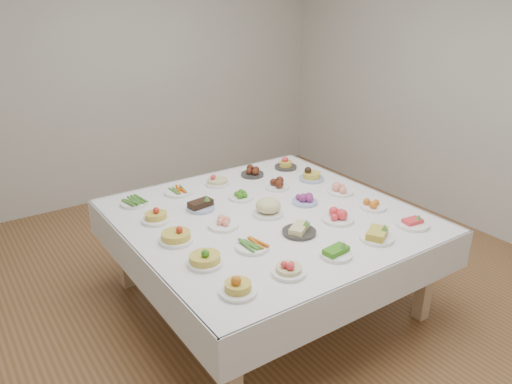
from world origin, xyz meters
TOP-DOWN VIEW (x-y plane):
  - room_envelope at (0.00, 0.00)m, footprint 5.02×5.02m
  - display_table at (-0.00, -0.22)m, footprint 2.04×2.04m
  - dish_0 at (-0.73, -0.95)m, footprint 0.22×0.22m
  - dish_1 at (-0.38, -0.95)m, footprint 0.21×0.21m
  - dish_2 at (-0.01, -0.95)m, footprint 0.20×0.20m
  - dish_3 at (0.37, -0.95)m, footprint 0.22×0.22m
  - dish_4 at (0.73, -0.94)m, footprint 0.23×0.23m
  - dish_5 at (-0.73, -0.58)m, footprint 0.22×0.22m
  - dish_6 at (-0.38, -0.58)m, footprint 0.22×0.22m
  - dish_7 at (-0.00, -0.59)m, footprint 0.23×0.23m
  - dish_8 at (0.35, -0.59)m, footprint 0.23×0.23m
  - dish_9 at (0.72, -0.58)m, footprint 0.20×0.20m
  - dish_10 at (-0.74, -0.22)m, footprint 0.22×0.22m
  - dish_11 at (-0.38, -0.21)m, footprint 0.21×0.21m
  - dish_12 at (-0.00, -0.22)m, footprint 0.26×0.26m
  - dish_13 at (0.36, -0.21)m, footprint 0.19×0.19m
  - dish_14 at (0.72, -0.22)m, footprint 0.21×0.21m
  - dish_15 at (-0.73, 0.14)m, footprint 0.20×0.20m
  - dish_16 at (-0.36, 0.14)m, footprint 0.21×0.21m
  - dish_17 at (-0.00, 0.14)m, footprint 0.19×0.19m
  - dish_18 at (0.36, 0.16)m, footprint 0.20×0.20m
  - dish_19 at (0.72, 0.14)m, footprint 0.21×0.21m
  - dish_20 at (-0.74, 0.51)m, footprint 0.21×0.21m
  - dish_21 at (-0.37, 0.52)m, footprint 0.23×0.23m
  - dish_22 at (-0.00, 0.51)m, footprint 0.21×0.21m
  - dish_23 at (0.36, 0.52)m, footprint 0.20×0.20m
  - dish_24 at (0.72, 0.51)m, footprint 0.20×0.20m

SIDE VIEW (x-z plane):
  - display_table at x=0.00m, z-range 0.30..1.05m
  - dish_21 at x=-0.37m, z-range 0.75..0.80m
  - dish_20 at x=-0.74m, z-range 0.75..0.80m
  - dish_6 at x=-0.38m, z-range 0.75..0.80m
  - dish_17 at x=0.00m, z-range 0.74..0.82m
  - dish_11 at x=-0.38m, z-range 0.74..0.83m
  - dish_9 at x=0.72m, z-range 0.74..0.83m
  - dish_4 at x=0.73m, z-range 0.74..0.83m
  - dish_18 at x=0.36m, z-range 0.74..0.83m
  - dish_13 at x=0.36m, z-range 0.74..0.83m
  - dish_2 at x=-0.01m, z-range 0.74..0.83m
  - dish_14 at x=0.72m, z-range 0.74..0.84m
  - dish_3 at x=0.37m, z-range 0.74..0.84m
  - dish_23 at x=0.36m, z-range 0.75..0.84m
  - dish_16 at x=-0.36m, z-range 0.74..0.85m
  - dish_24 at x=0.72m, z-range 0.74..0.85m
  - dish_7 at x=0.00m, z-range 0.74..0.85m
  - dish_8 at x=0.35m, z-range 0.75..0.85m
  - dish_1 at x=-0.38m, z-range 0.75..0.86m
  - dish_22 at x=0.00m, z-range 0.75..0.87m
  - dish_15 at x=-0.73m, z-range 0.75..0.87m
  - dish_0 at x=-0.73m, z-range 0.75..0.88m
  - dish_5 at x=-0.73m, z-range 0.75..0.88m
  - dish_19 at x=0.72m, z-range 0.75..0.88m
  - dish_10 at x=-0.74m, z-range 0.75..0.89m
  - dish_12 at x=0.00m, z-range 0.75..0.89m
  - room_envelope at x=0.00m, z-range 0.43..3.24m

